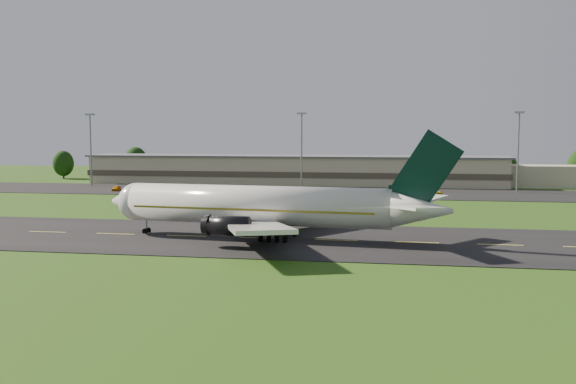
% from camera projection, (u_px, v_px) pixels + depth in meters
% --- Properties ---
extents(ground, '(360.00, 360.00, 0.00)m').
position_uv_depth(ground, '(186.00, 236.00, 93.42)').
color(ground, '#1C4210').
rests_on(ground, ground).
extents(taxiway, '(220.00, 30.00, 0.10)m').
position_uv_depth(taxiway, '(186.00, 236.00, 93.42)').
color(taxiway, black).
rests_on(taxiway, ground).
extents(apron, '(260.00, 30.00, 0.10)m').
position_uv_depth(apron, '(278.00, 191.00, 164.07)').
color(apron, black).
rests_on(apron, ground).
extents(airliner, '(51.27, 42.01, 15.57)m').
position_uv_depth(airliner, '(263.00, 206.00, 90.97)').
color(airliner, white).
rests_on(airliner, ground).
extents(terminal, '(145.00, 16.00, 8.40)m').
position_uv_depth(terminal, '(315.00, 171.00, 186.36)').
color(terminal, '#C2B694').
rests_on(terminal, ground).
extents(light_mast_west, '(2.40, 1.20, 20.35)m').
position_uv_depth(light_mast_west, '(91.00, 141.00, 180.00)').
color(light_mast_west, gray).
rests_on(light_mast_west, ground).
extents(light_mast_centre, '(2.40, 1.20, 20.35)m').
position_uv_depth(light_mast_centre, '(302.00, 141.00, 169.90)').
color(light_mast_centre, gray).
rests_on(light_mast_centre, ground).
extents(light_mast_east, '(2.40, 1.20, 20.35)m').
position_uv_depth(light_mast_east, '(518.00, 142.00, 160.65)').
color(light_mast_east, gray).
rests_on(light_mast_east, ground).
extents(tree_line, '(201.84, 10.15, 10.41)m').
position_uv_depth(tree_line, '(411.00, 166.00, 191.41)').
color(tree_line, black).
rests_on(tree_line, ground).
extents(service_vehicle_a, '(1.90, 3.94, 1.30)m').
position_uv_depth(service_vehicle_a, '(116.00, 188.00, 165.30)').
color(service_vehicle_a, orange).
rests_on(service_vehicle_a, apron).
extents(service_vehicle_b, '(4.27, 1.64, 1.39)m').
position_uv_depth(service_vehicle_b, '(243.00, 189.00, 162.85)').
color(service_vehicle_b, '#9C210A').
rests_on(service_vehicle_b, apron).
extents(service_vehicle_c, '(2.74, 4.73, 1.24)m').
position_uv_depth(service_vehicle_c, '(354.00, 191.00, 157.86)').
color(service_vehicle_c, white).
rests_on(service_vehicle_c, apron).
extents(service_vehicle_d, '(5.35, 3.06, 1.46)m').
position_uv_depth(service_vehicle_d, '(432.00, 192.00, 153.90)').
color(service_vehicle_d, yellow).
rests_on(service_vehicle_d, apron).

